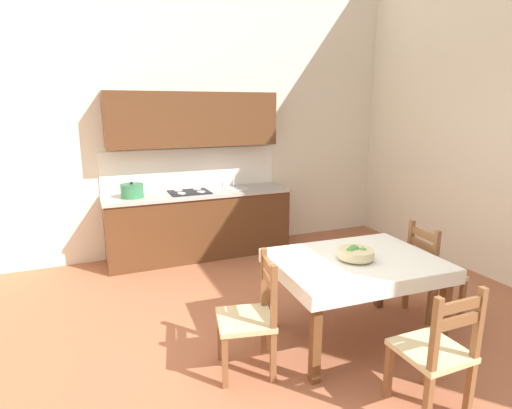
# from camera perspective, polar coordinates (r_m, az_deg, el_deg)

# --- Properties ---
(ground_plane) EXTENTS (6.36, 6.59, 0.10)m
(ground_plane) POSITION_cam_1_polar(r_m,az_deg,el_deg) (3.63, 6.41, -21.25)
(ground_plane) COLOR #A86042
(wall_back) EXTENTS (6.36, 0.12, 4.26)m
(wall_back) POSITION_cam_1_polar(r_m,az_deg,el_deg) (5.84, -8.19, 14.44)
(wall_back) COLOR silver
(wall_back) RESTS_ON ground_plane
(kitchen_cabinetry) EXTENTS (2.48, 0.63, 2.20)m
(kitchen_cabinetry) POSITION_cam_1_polar(r_m,az_deg,el_deg) (5.61, -8.13, 1.38)
(kitchen_cabinetry) COLOR #56331C
(kitchen_cabinetry) RESTS_ON ground_plane
(dining_table) EXTENTS (1.43, 1.10, 0.75)m
(dining_table) POSITION_cam_1_polar(r_m,az_deg,el_deg) (3.67, 13.57, -9.03)
(dining_table) COLOR brown
(dining_table) RESTS_ON ground_plane
(dining_chair_camera_side) EXTENTS (0.42, 0.42, 0.93)m
(dining_chair_camera_side) POSITION_cam_1_polar(r_m,az_deg,el_deg) (3.10, 23.69, -18.27)
(dining_chair_camera_side) COLOR #D1BC89
(dining_chair_camera_side) RESTS_ON ground_plane
(dining_chair_tv_side) EXTENTS (0.50, 0.50, 0.93)m
(dining_chair_tv_side) POSITION_cam_1_polar(r_m,az_deg,el_deg) (3.25, -0.75, -15.44)
(dining_chair_tv_side) COLOR #D1BC89
(dining_chair_tv_side) RESTS_ON ground_plane
(dining_chair_window_side) EXTENTS (0.46, 0.46, 0.93)m
(dining_chair_window_side) POSITION_cam_1_polar(r_m,az_deg,el_deg) (4.39, 23.23, -8.67)
(dining_chair_window_side) COLOR #D1BC89
(dining_chair_window_side) RESTS_ON ground_plane
(fruit_bowl) EXTENTS (0.30, 0.30, 0.12)m
(fruit_bowl) POSITION_cam_1_polar(r_m,az_deg,el_deg) (3.57, 13.65, -6.60)
(fruit_bowl) COLOR beige
(fruit_bowl) RESTS_ON dining_table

